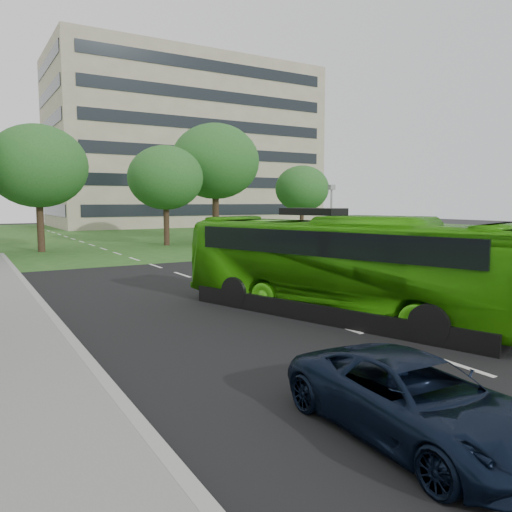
# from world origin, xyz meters

# --- Properties ---
(ground) EXTENTS (160.00, 160.00, 0.00)m
(ground) POSITION_xyz_m (0.00, 0.00, 0.00)
(ground) COLOR black
(ground) RESTS_ON ground
(street_surfaces) EXTENTS (120.00, 120.00, 0.15)m
(street_surfaces) POSITION_xyz_m (-0.38, 22.75, 0.03)
(street_surfaces) COLOR black
(street_surfaces) RESTS_ON ground
(office_building) EXTENTS (40.10, 20.10, 25.00)m
(office_building) POSITION_xyz_m (21.96, 61.96, 12.50)
(office_building) COLOR gray
(office_building) RESTS_ON ground
(tree_park_b) EXTENTS (6.98, 6.98, 9.15)m
(tree_park_b) POSITION_xyz_m (-4.42, 26.03, 6.17)
(tree_park_b) COLOR black
(tree_park_b) RESTS_ON ground
(tree_park_c) EXTENTS (6.23, 6.23, 8.27)m
(tree_park_c) POSITION_xyz_m (5.42, 26.63, 5.61)
(tree_park_c) COLOR black
(tree_park_c) RESTS_ON ground
(tree_park_d) EXTENTS (8.24, 8.24, 10.90)m
(tree_park_d) POSITION_xyz_m (11.43, 29.58, 7.38)
(tree_park_d) COLOR black
(tree_park_d) RESTS_ON ground
(tree_park_e) EXTENTS (5.50, 5.50, 7.33)m
(tree_park_e) POSITION_xyz_m (20.86, 28.75, 4.98)
(tree_park_e) COLOR black
(tree_park_e) RESTS_ON ground
(bus) EXTENTS (6.14, 11.79, 3.21)m
(bus) POSITION_xyz_m (1.00, -0.94, 1.60)
(bus) COLOR #359A0D
(bus) RESTS_ON ground
(sedan) EXTENTS (4.93, 3.24, 1.54)m
(sedan) POSITION_xyz_m (11.68, 11.03, 0.77)
(sedan) COLOR #ADADB2
(sedan) RESTS_ON ground
(suv) EXTENTS (2.24, 4.59, 1.26)m
(suv) POSITION_xyz_m (-3.52, -8.00, 0.63)
(suv) COLOR black
(suv) RESTS_ON ground
(camera_pole) EXTENTS (0.40, 0.34, 4.77)m
(camera_pole) POSITION_xyz_m (11.90, 13.02, 3.08)
(camera_pole) COLOR gray
(camera_pole) RESTS_ON ground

